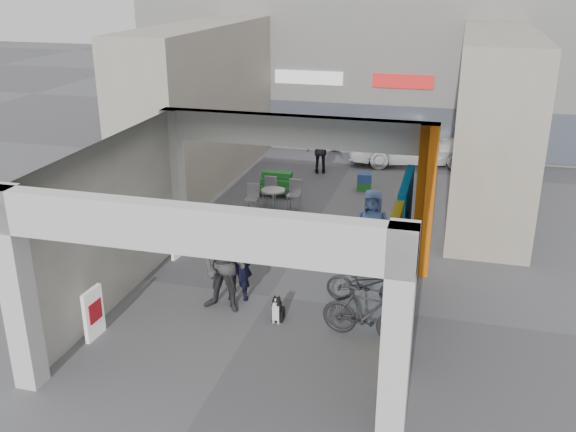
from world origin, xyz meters
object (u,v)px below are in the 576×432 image
(border_collie, at_px, (277,310))
(man_crates, at_px, (321,151))
(produce_stand, at_px, (276,187))
(man_back_turned, at_px, (224,266))
(cafe_set, at_px, (272,200))
(bicycle_rear, at_px, (366,314))
(man_with_dog, at_px, (236,260))
(bicycle_front, at_px, (366,284))
(white_van, at_px, (412,143))
(man_elderly, at_px, (372,227))

(border_collie, xyz_separation_m, man_crates, (-1.30, 10.06, 0.56))
(produce_stand, xyz_separation_m, man_back_turned, (0.97, -7.18, 0.69))
(border_collie, bearing_deg, cafe_set, 102.50)
(border_collie, distance_m, bicycle_rear, 1.82)
(bicycle_rear, bearing_deg, man_back_turned, 92.47)
(man_back_turned, bearing_deg, border_collie, -3.84)
(man_with_dog, xyz_separation_m, bicycle_front, (2.66, 0.53, -0.46))
(man_crates, height_order, bicycle_front, man_crates)
(bicycle_front, height_order, white_van, white_van)
(bicycle_front, bearing_deg, bicycle_rear, -171.98)
(border_collie, bearing_deg, man_with_dog, 143.57)
(man_elderly, xyz_separation_m, man_crates, (-2.69, 6.84, -0.12))
(cafe_set, bearing_deg, man_with_dog, -81.43)
(man_crates, bearing_deg, man_with_dog, 77.90)
(border_collie, xyz_separation_m, bicycle_front, (1.59, 1.19, 0.21))
(man_crates, xyz_separation_m, bicycle_rear, (3.09, -10.26, -0.27))
(border_collie, xyz_separation_m, man_elderly, (1.39, 3.21, 0.68))
(cafe_set, distance_m, bicycle_rear, 7.28)
(border_collie, bearing_deg, bicycle_rear, -11.14)
(man_back_turned, height_order, man_crates, man_back_turned)
(man_back_turned, height_order, man_elderly, man_back_turned)
(man_with_dog, relative_size, man_back_turned, 0.91)
(border_collie, relative_size, man_with_dog, 0.33)
(man_with_dog, height_order, man_elderly, man_elderly)
(man_elderly, xyz_separation_m, white_van, (0.21, 8.84, -0.15))
(border_collie, bearing_deg, man_back_turned, 167.17)
(white_van, bearing_deg, man_elderly, 166.05)
(man_crates, bearing_deg, man_elderly, 97.96)
(bicycle_rear, xyz_separation_m, white_van, (-0.19, 12.25, 0.25))
(cafe_set, height_order, bicycle_rear, bicycle_rear)
(cafe_set, xyz_separation_m, man_with_dog, (0.82, -5.42, 0.59))
(cafe_set, relative_size, man_elderly, 0.79)
(man_crates, relative_size, white_van, 0.35)
(man_with_dog, xyz_separation_m, bicycle_rear, (2.86, -0.86, -0.37))
(border_collie, xyz_separation_m, man_with_dog, (-1.07, 0.66, 0.66))
(man_elderly, relative_size, white_van, 0.41)
(man_with_dog, height_order, white_van, man_with_dog)
(cafe_set, height_order, border_collie, cafe_set)
(man_back_turned, distance_m, man_crates, 9.89)
(bicycle_front, height_order, bicycle_rear, bicycle_rear)
(white_van, bearing_deg, man_crates, 111.90)
(man_elderly, distance_m, man_crates, 7.36)
(man_back_turned, relative_size, white_van, 0.43)
(man_back_turned, bearing_deg, bicycle_rear, -2.81)
(border_collie, relative_size, man_back_turned, 0.30)
(man_crates, height_order, bicycle_rear, man_crates)
(cafe_set, xyz_separation_m, bicycle_front, (3.47, -4.89, 0.13))
(man_elderly, distance_m, bicycle_front, 2.08)
(border_collie, height_order, man_with_dog, man_with_dog)
(man_with_dog, relative_size, bicycle_rear, 1.03)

